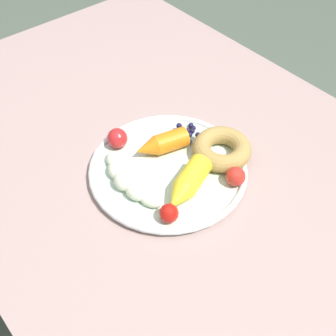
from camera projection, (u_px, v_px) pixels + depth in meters
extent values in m
plane|color=#4E5A4B|center=(165.00, 308.00, 1.37)|extent=(6.00, 6.00, 0.00)
cube|color=#A68B84|center=(163.00, 154.00, 0.85)|extent=(1.16, 0.78, 0.03)
cube|color=#A4858C|center=(143.00, 103.00, 1.53)|extent=(0.05, 0.05, 0.70)
cylinder|color=silver|center=(168.00, 170.00, 0.79)|extent=(0.28, 0.28, 0.01)
torus|color=silver|center=(168.00, 168.00, 0.78)|extent=(0.29, 0.29, 0.01)
ellipsoid|color=#E1EBC2|center=(112.00, 159.00, 0.79)|extent=(0.04, 0.04, 0.02)
ellipsoid|color=#E1EBC2|center=(115.00, 171.00, 0.76)|extent=(0.04, 0.04, 0.02)
ellipsoid|color=#E1EBC2|center=(123.00, 181.00, 0.74)|extent=(0.04, 0.03, 0.03)
ellipsoid|color=#E1EBC2|center=(135.00, 193.00, 0.73)|extent=(0.04, 0.03, 0.02)
ellipsoid|color=#E1EBC2|center=(151.00, 202.00, 0.72)|extent=(0.04, 0.03, 0.02)
cylinder|color=orange|center=(171.00, 141.00, 0.81)|extent=(0.05, 0.07, 0.04)
cone|color=orange|center=(146.00, 149.00, 0.79)|extent=(0.05, 0.05, 0.04)
cylinder|color=yellow|center=(193.00, 176.00, 0.74)|extent=(0.06, 0.08, 0.04)
cone|color=yellow|center=(177.00, 199.00, 0.71)|extent=(0.06, 0.06, 0.04)
torus|color=#AE8B48|center=(222.00, 149.00, 0.79)|extent=(0.14, 0.14, 0.03)
sphere|color=#191638|center=(188.00, 131.00, 0.84)|extent=(0.01, 0.01, 0.01)
sphere|color=#191638|center=(192.00, 131.00, 0.84)|extent=(0.01, 0.01, 0.01)
sphere|color=#191638|center=(184.00, 133.00, 0.84)|extent=(0.01, 0.01, 0.01)
sphere|color=#191638|center=(189.00, 142.00, 0.82)|extent=(0.01, 0.01, 0.01)
sphere|color=#191638|center=(193.00, 128.00, 0.85)|extent=(0.01, 0.01, 0.01)
sphere|color=#191638|center=(189.00, 135.00, 0.84)|extent=(0.01, 0.01, 0.01)
sphere|color=#191638|center=(190.00, 125.00, 0.86)|extent=(0.01, 0.01, 0.01)
sphere|color=#191638|center=(179.00, 126.00, 0.84)|extent=(0.01, 0.01, 0.01)
sphere|color=#191638|center=(198.00, 135.00, 0.82)|extent=(0.01, 0.01, 0.01)
sphere|color=red|center=(117.00, 138.00, 0.81)|extent=(0.04, 0.04, 0.04)
sphere|color=red|center=(169.00, 213.00, 0.69)|extent=(0.03, 0.03, 0.03)
sphere|color=red|center=(236.00, 176.00, 0.75)|extent=(0.04, 0.04, 0.04)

